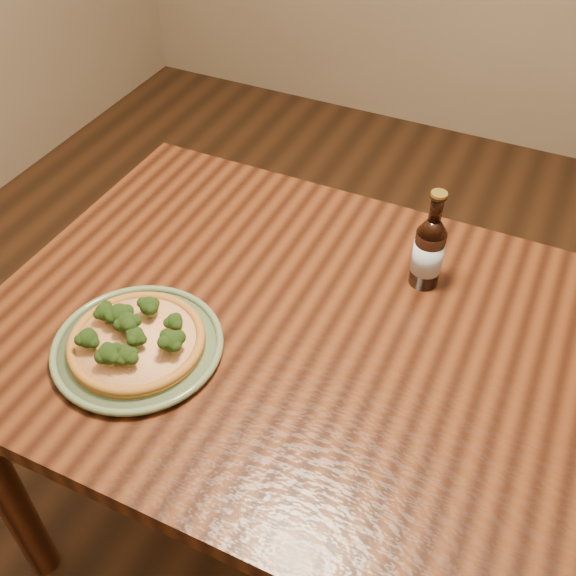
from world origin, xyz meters
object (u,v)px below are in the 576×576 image
at_px(pizza, 136,339).
at_px(beer_bottle, 428,251).
at_px(plate, 138,346).
at_px(table, 394,392).

xyz_separation_m(pizza, beer_bottle, (0.42, 0.40, 0.05)).
bearing_deg(beer_bottle, plate, -140.44).
relative_size(pizza, beer_bottle, 1.14).
bearing_deg(table, pizza, -157.75).
xyz_separation_m(table, plate, (-0.45, -0.18, 0.10)).
bearing_deg(table, plate, -157.80).
height_order(pizza, beer_bottle, beer_bottle).
xyz_separation_m(table, beer_bottle, (-0.02, 0.22, 0.18)).
bearing_deg(beer_bottle, pizza, -140.44).
relative_size(plate, beer_bottle, 1.43).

